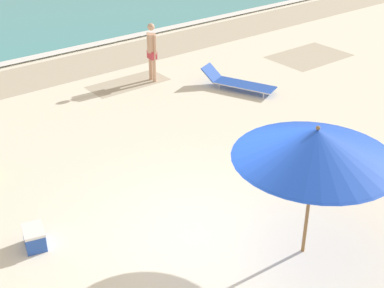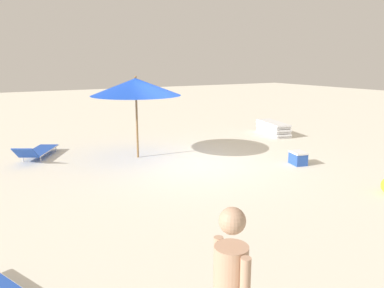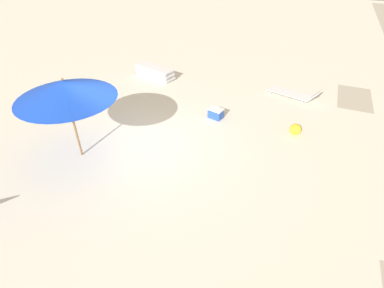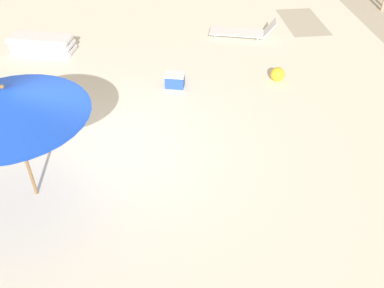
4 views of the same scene
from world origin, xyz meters
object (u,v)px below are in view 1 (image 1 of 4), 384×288
object	(u,v)px
beach_umbrella	(316,145)
cooler_box	(34,238)
beachgoer_wading_adult	(152,49)
sun_lounger_near_water_left	(238,82)

from	to	relation	value
beach_umbrella	cooler_box	world-z (taller)	beach_umbrella
beachgoer_wading_adult	cooler_box	xyz separation A→B (m)	(-6.04, -5.21, -0.81)
sun_lounger_near_water_left	beachgoer_wading_adult	size ratio (longest dim) A/B	1.28
beachgoer_wading_adult	cooler_box	bearing A→B (deg)	-47.92
sun_lounger_near_water_left	beach_umbrella	bearing A→B (deg)	-146.72
beach_umbrella	sun_lounger_near_water_left	world-z (taller)	beach_umbrella
cooler_box	sun_lounger_near_water_left	bearing A→B (deg)	126.56
beach_umbrella	cooler_box	bearing A→B (deg)	140.50
sun_lounger_near_water_left	cooler_box	xyz separation A→B (m)	(-7.61, -3.12, -0.03)
sun_lounger_near_water_left	beachgoer_wading_adult	bearing A→B (deg)	103.44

